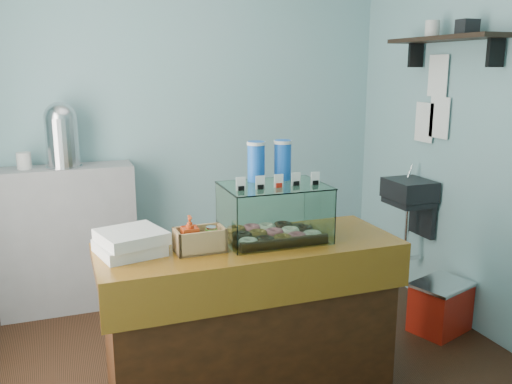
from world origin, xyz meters
name	(u,v)px	position (x,y,z in m)	size (l,w,h in m)	color
ground	(236,372)	(0.00, 0.00, 0.00)	(3.50, 3.50, 0.00)	black
room_shell	(238,87)	(0.03, 0.01, 1.71)	(3.54, 3.04, 2.82)	#7DB6B6
counter	(250,320)	(0.00, -0.25, 0.46)	(1.60, 0.60, 0.90)	#401E0C
back_shelf	(68,239)	(-0.90, 1.32, 0.55)	(1.00, 0.32, 1.10)	#939396
display_case	(272,208)	(0.15, -0.19, 1.07)	(0.55, 0.41, 0.52)	#34200F
condiment_crate	(198,239)	(-0.29, -0.28, 0.97)	(0.25, 0.15, 0.19)	#AA7D55
pastry_boxes	(130,242)	(-0.61, -0.20, 0.96)	(0.37, 0.37, 0.12)	silver
coffee_urn	(62,133)	(-0.88, 1.30, 1.35)	(0.26, 0.26, 0.47)	silver
red_cooler	(440,307)	(1.51, 0.02, 0.18)	(0.48, 0.42, 0.35)	#B21B0E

